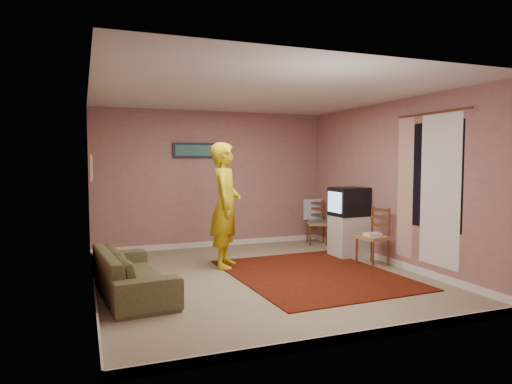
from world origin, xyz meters
name	(u,v)px	position (x,y,z in m)	size (l,w,h in m)	color
ground	(260,277)	(0.00, 0.00, 0.00)	(5.00, 5.00, 0.00)	tan
wall_back	(213,179)	(0.00, 2.50, 1.30)	(4.50, 0.02, 2.60)	#A96F75
wall_front	(362,201)	(0.00, -2.50, 1.30)	(4.50, 0.02, 2.60)	#A96F75
wall_left	(91,190)	(-2.25, 0.00, 1.30)	(0.02, 5.00, 2.60)	#A96F75
wall_right	(392,183)	(2.25, 0.00, 1.30)	(0.02, 5.00, 2.60)	#A96F75
ceiling	(261,93)	(0.00, 0.00, 2.60)	(4.50, 5.00, 0.02)	silver
baseboard_back	(214,244)	(0.00, 2.49, 0.05)	(4.50, 0.02, 0.10)	white
baseboard_front	(359,336)	(0.00, -2.49, 0.05)	(4.50, 0.02, 0.10)	white
baseboard_left	(94,289)	(-2.24, 0.00, 0.05)	(0.02, 5.00, 0.10)	white
baseboard_right	(390,261)	(2.24, 0.00, 0.05)	(0.02, 5.00, 0.10)	white
window	(433,176)	(2.24, -0.90, 1.45)	(0.01, 1.10, 1.50)	black
curtain_sheer	(440,191)	(2.23, -1.05, 1.25)	(0.01, 0.75, 2.10)	white
curtain_floral	(405,188)	(2.21, -0.35, 1.25)	(0.01, 0.35, 2.10)	beige
curtain_rod	(432,113)	(2.20, -0.90, 2.32)	(0.02, 0.02, 1.40)	brown
picture_back	(198,150)	(-0.30, 2.47, 1.85)	(0.95, 0.04, 0.28)	#141D38
picture_left	(91,168)	(-2.22, 1.60, 1.55)	(0.04, 0.38, 0.42)	#C9BC8A
area_rug	(313,274)	(0.76, -0.15, 0.01)	(2.23, 2.78, 0.01)	black
tv_cabinet	(349,236)	(1.95, 0.78, 0.35)	(0.56, 0.50, 0.71)	silver
crt_tv	(349,202)	(1.94, 0.78, 0.95)	(0.59, 0.53, 0.49)	black
chair_a	(317,218)	(1.98, 1.99, 0.51)	(0.47, 0.46, 0.46)	tan
dvd_player	(317,221)	(1.98, 1.99, 0.46)	(0.33, 0.24, 0.06)	#ACACB1
blue_throw	(313,209)	(1.98, 2.18, 0.68)	(0.38, 0.05, 0.40)	#91C1EE
chair_b	(373,230)	(1.94, 0.06, 0.56)	(0.46, 0.48, 0.50)	tan
game_console	(373,234)	(1.94, 0.06, 0.49)	(0.24, 0.18, 0.05)	white
sofa	(132,272)	(-1.80, -0.21, 0.28)	(1.90, 0.74, 0.55)	brown
person	(226,205)	(-0.28, 0.76, 0.97)	(0.71, 0.46, 1.94)	gold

